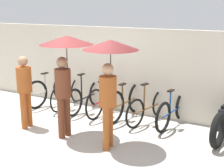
% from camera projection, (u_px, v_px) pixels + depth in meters
% --- Properties ---
extents(ground_plane, '(30.00, 30.00, 0.00)m').
position_uv_depth(ground_plane, '(64.00, 139.00, 6.29)').
color(ground_plane, '#B7B2A8').
extents(back_wall, '(12.59, 0.12, 2.10)m').
position_uv_depth(back_wall, '(114.00, 69.00, 7.85)').
color(back_wall, beige).
rests_on(back_wall, ground).
extents(parked_bicycle_0, '(0.44, 1.73, 1.02)m').
position_uv_depth(parked_bicycle_0, '(50.00, 90.00, 8.42)').
color(parked_bicycle_0, black).
rests_on(parked_bicycle_0, ground).
extents(parked_bicycle_1, '(0.44, 1.63, 1.10)m').
position_uv_depth(parked_bicycle_1, '(68.00, 93.00, 8.20)').
color(parked_bicycle_1, black).
rests_on(parked_bicycle_1, ground).
extents(parked_bicycle_2, '(0.44, 1.70, 1.11)m').
position_uv_depth(parked_bicycle_2, '(86.00, 97.00, 7.92)').
color(parked_bicycle_2, black).
rests_on(parked_bicycle_2, ground).
extents(parked_bicycle_3, '(0.44, 1.70, 1.03)m').
position_uv_depth(parked_bicycle_3, '(106.00, 99.00, 7.66)').
color(parked_bicycle_3, black).
rests_on(parked_bicycle_3, ground).
extents(parked_bicycle_4, '(0.44, 1.76, 1.01)m').
position_uv_depth(parked_bicycle_4, '(126.00, 102.00, 7.39)').
color(parked_bicycle_4, black).
rests_on(parked_bicycle_4, ground).
extents(parked_bicycle_5, '(0.53, 1.66, 1.02)m').
position_uv_depth(parked_bicycle_5, '(149.00, 107.00, 7.14)').
color(parked_bicycle_5, black).
rests_on(parked_bicycle_5, ground).
extents(parked_bicycle_6, '(0.44, 1.66, 1.10)m').
position_uv_depth(parked_bicycle_6, '(173.00, 110.00, 6.92)').
color(parked_bicycle_6, black).
rests_on(parked_bicycle_6, ground).
extents(pedestrian_leading, '(0.32, 0.32, 1.59)m').
position_uv_depth(pedestrian_leading, '(25.00, 87.00, 6.68)').
color(pedestrian_leading, '#9E4C1E').
rests_on(pedestrian_leading, ground).
extents(pedestrian_center, '(1.06, 1.06, 2.05)m').
position_uv_depth(pedestrian_center, '(65.00, 57.00, 6.08)').
color(pedestrian_center, brown).
rests_on(pedestrian_center, ground).
extents(pedestrian_trailing, '(1.02, 1.02, 2.02)m').
position_uv_depth(pedestrian_trailing, '(110.00, 64.00, 5.59)').
color(pedestrian_trailing, '#9E4C1E').
rests_on(pedestrian_trailing, ground).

